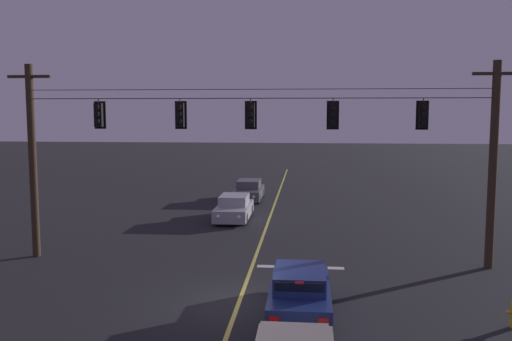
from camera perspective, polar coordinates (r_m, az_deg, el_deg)
name	(u,v)px	position (r m, az deg, el deg)	size (l,w,h in m)	color
ground_plane	(239,303)	(17.90, -1.81, -13.64)	(180.00, 180.00, 0.00)	black
lane_centre_stripe	(265,230)	(28.26, 0.96, -6.23)	(0.14, 60.00, 0.01)	#D1C64C
stop_bar_paint	(300,267)	(21.78, 4.65, -10.02)	(3.40, 0.36, 0.01)	silver
signal_span_assembly	(254,160)	(21.71, -0.25, 1.11)	(20.18, 0.32, 7.99)	#38281C
traffic_light_leftmost	(99,115)	(23.11, -16.09, 5.59)	(0.48, 0.41, 1.22)	black
traffic_light_left_inner	(180,115)	(22.10, -7.93, 5.76)	(0.48, 0.41, 1.22)	black
traffic_light_centre	(250,115)	(21.62, -0.59, 5.81)	(0.48, 0.41, 1.22)	black
traffic_light_right_inner	(333,115)	(21.53, 8.04, 5.75)	(0.48, 0.41, 1.22)	black
traffic_light_rightmost	(423,115)	(21.95, 17.03, 5.55)	(0.48, 0.41, 1.22)	black
car_waiting_near_lane	(300,292)	(16.89, 4.59, -12.56)	(1.80, 4.33, 1.39)	navy
car_oncoming_lead	(234,208)	(30.87, -2.31, -3.96)	(1.80, 4.42, 1.39)	#A5A5AD
car_oncoming_trailing	(249,191)	(37.59, -0.76, -2.13)	(1.80, 4.42, 1.39)	#4C4C51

